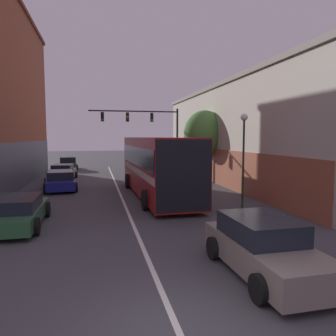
{
  "coord_description": "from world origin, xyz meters",
  "views": [
    {
      "loc": [
        -1.41,
        -5.34,
        3.56
      ],
      "look_at": [
        2.52,
        12.52,
        1.81
      ],
      "focal_mm": 35.0,
      "sensor_mm": 36.0,
      "label": 1
    }
  ],
  "objects": [
    {
      "name": "lane_center_line",
      "position": [
        0.0,
        13.93,
        0.0
      ],
      "size": [
        0.14,
        39.87,
        0.01
      ],
      "color": "silver",
      "rests_on": "ground_plane"
    },
    {
      "name": "building_right_storefront",
      "position": [
        11.15,
        18.74,
        3.89
      ],
      "size": [
        7.67,
        27.42,
        7.55
      ],
      "color": "#B7B2A3",
      "rests_on": "ground_plane"
    },
    {
      "name": "bus",
      "position": [
        2.11,
        13.74,
        1.97
      ],
      "size": [
        3.13,
        11.4,
        3.52
      ],
      "rotation": [
        0.0,
        0.0,
        1.6
      ],
      "color": "maroon",
      "rests_on": "ground_plane"
    },
    {
      "name": "hatchback_foreground",
      "position": [
        2.79,
        2.18,
        0.69
      ],
      "size": [
        2.06,
        4.29,
        1.45
      ],
      "rotation": [
        0.0,
        0.0,
        1.59
      ],
      "color": "slate",
      "rests_on": "ground_plane"
    },
    {
      "name": "parked_car_left_near",
      "position": [
        -4.49,
        8.33,
        0.6
      ],
      "size": [
        2.04,
        4.62,
        1.23
      ],
      "rotation": [
        0.0,
        0.0,
        1.58
      ],
      "color": "#285633",
      "rests_on": "ground_plane"
    },
    {
      "name": "parked_car_left_mid",
      "position": [
        -4.47,
        31.85,
        0.64
      ],
      "size": [
        2.33,
        4.22,
        1.38
      ],
      "rotation": [
        0.0,
        0.0,
        1.67
      ],
      "color": "#285633",
      "rests_on": "ground_plane"
    },
    {
      "name": "parked_car_left_far",
      "position": [
        -3.83,
        17.61,
        0.62
      ],
      "size": [
        2.47,
        4.75,
        1.29
      ],
      "rotation": [
        0.0,
        0.0,
        1.69
      ],
      "color": "navy",
      "rests_on": "ground_plane"
    },
    {
      "name": "parked_car_left_distant",
      "position": [
        -4.12,
        22.8,
        0.62
      ],
      "size": [
        2.16,
        3.94,
        1.3
      ],
      "rotation": [
        0.0,
        0.0,
        1.49
      ],
      "color": "slate",
      "rests_on": "ground_plane"
    },
    {
      "name": "traffic_signal_gantry",
      "position": [
        3.19,
        23.85,
        4.56
      ],
      "size": [
        7.98,
        0.36,
        6.11
      ],
      "color": "black",
      "rests_on": "ground_plane"
    },
    {
      "name": "street_lamp",
      "position": [
        5.6,
        9.42,
        2.89
      ],
      "size": [
        0.35,
        0.35,
        4.67
      ],
      "color": "#233323",
      "rests_on": "ground_plane"
    },
    {
      "name": "street_tree_near",
      "position": [
        6.89,
        19.09,
        3.8
      ],
      "size": [
        3.27,
        2.94,
        5.6
      ],
      "color": "brown",
      "rests_on": "ground_plane"
    }
  ]
}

